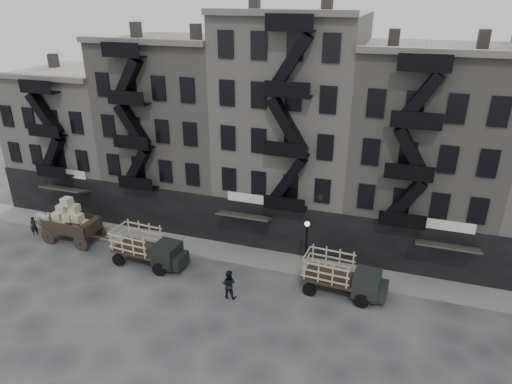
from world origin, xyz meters
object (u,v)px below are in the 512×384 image
(horse, at_px, (42,219))
(stake_truck_west, at_px, (147,245))
(wagon, at_px, (70,217))
(stake_truck_east, at_px, (343,273))
(pedestrian_west, at_px, (34,226))
(pedestrian_mid, at_px, (229,284))

(horse, distance_m, stake_truck_west, 11.42)
(wagon, bearing_deg, stake_truck_west, -6.40)
(stake_truck_east, relative_size, pedestrian_west, 3.44)
(horse, distance_m, pedestrian_mid, 18.68)
(pedestrian_west, relative_size, pedestrian_mid, 0.79)
(wagon, xyz_separation_m, pedestrian_west, (-3.59, -0.21, -1.32))
(stake_truck_west, distance_m, stake_truck_east, 13.99)
(horse, xyz_separation_m, stake_truck_east, (25.19, -1.12, 0.65))
(wagon, bearing_deg, pedestrian_west, -174.60)
(pedestrian_west, bearing_deg, stake_truck_east, -36.80)
(stake_truck_east, bearing_deg, wagon, -177.25)
(stake_truck_east, height_order, pedestrian_mid, stake_truck_east)
(stake_truck_west, height_order, stake_truck_east, stake_truck_west)
(pedestrian_west, bearing_deg, wagon, -33.24)
(wagon, xyz_separation_m, stake_truck_east, (21.54, -0.29, -0.58))
(horse, distance_m, stake_truck_east, 25.23)
(horse, bearing_deg, stake_truck_west, -101.89)
(wagon, bearing_deg, pedestrian_mid, -9.66)
(wagon, height_order, stake_truck_west, wagon)
(horse, bearing_deg, pedestrian_west, -178.66)
(stake_truck_east, distance_m, pedestrian_west, 25.14)
(stake_truck_east, height_order, pedestrian_west, stake_truck_east)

